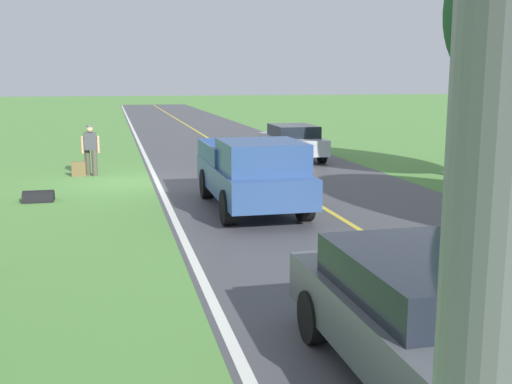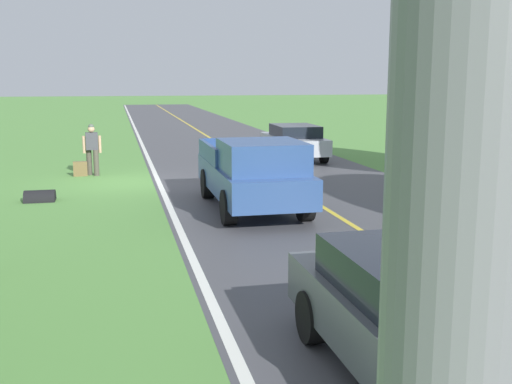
{
  "view_description": "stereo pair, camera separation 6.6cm",
  "coord_description": "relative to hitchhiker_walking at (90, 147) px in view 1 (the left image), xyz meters",
  "views": [
    {
      "loc": [
        0.37,
        19.98,
        3.26
      ],
      "look_at": [
        -2.37,
        8.19,
        1.05
      ],
      "focal_mm": 43.82,
      "sensor_mm": 36.0,
      "label": 1
    },
    {
      "loc": [
        0.3,
        20.0,
        3.26
      ],
      "look_at": [
        -2.37,
        8.19,
        1.05
      ],
      "focal_mm": 43.82,
      "sensor_mm": 36.0,
      "label": 2
    }
  ],
  "objects": [
    {
      "name": "sedan_near_oncoming",
      "position": [
        -7.87,
        -2.56,
        -0.23
      ],
      "size": [
        2.0,
        4.44,
        1.41
      ],
      "color": "#B2B7C1",
      "rests_on": "ground"
    },
    {
      "name": "sedan_ahead_same_lane",
      "position": [
        -3.94,
        16.1,
        -0.23
      ],
      "size": [
        1.94,
        4.41,
        1.41
      ],
      "color": "#4C5156",
      "rests_on": "ground"
    },
    {
      "name": "road_surface",
      "position": [
        -5.92,
        1.8,
        -0.98
      ],
      "size": [
        8.05,
        120.0,
        0.0
      ],
      "primitive_type": "cube",
      "color": "#47474C",
      "rests_on": "ground"
    },
    {
      "name": "pickup_truck_passing",
      "position": [
        -4.12,
        6.81,
        -0.01
      ],
      "size": [
        2.11,
        5.4,
        1.82
      ],
      "color": "#2D4C84",
      "rests_on": "ground"
    },
    {
      "name": "lane_centre_line",
      "position": [
        -5.92,
        1.8,
        -0.98
      ],
      "size": [
        0.14,
        117.6,
        0.0
      ],
      "primitive_type": "cube",
      "color": "gold",
      "rests_on": "ground"
    },
    {
      "name": "suitcase_carried",
      "position": [
        0.41,
        0.11,
        -0.73
      ],
      "size": [
        0.47,
        0.23,
        0.5
      ],
      "primitive_type": "cube",
      "rotation": [
        0.0,
        0.0,
        1.64
      ],
      "color": "brown",
      "rests_on": "ground"
    },
    {
      "name": "lane_edge_line",
      "position": [
        -2.08,
        1.8,
        -0.98
      ],
      "size": [
        0.16,
        117.6,
        0.0
      ],
      "primitive_type": "cube",
      "color": "silver",
      "rests_on": "ground"
    },
    {
      "name": "drainage_culvert",
      "position": [
        1.26,
        4.4,
        -0.98
      ],
      "size": [
        0.8,
        0.6,
        0.6
      ],
      "primitive_type": "cylinder",
      "rotation": [
        0.0,
        1.57,
        0.0
      ],
      "color": "black",
      "rests_on": "ground"
    },
    {
      "name": "ground_plane",
      "position": [
        -1.09,
        1.8,
        -0.98
      ],
      "size": [
        200.0,
        200.0,
        0.0
      ],
      "primitive_type": "plane",
      "color": "#568E42"
    },
    {
      "name": "hitchhiker_walking",
      "position": [
        0.0,
        0.0,
        0.0
      ],
      "size": [
        0.62,
        0.51,
        1.75
      ],
      "color": "#4C473D",
      "rests_on": "ground"
    }
  ]
}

